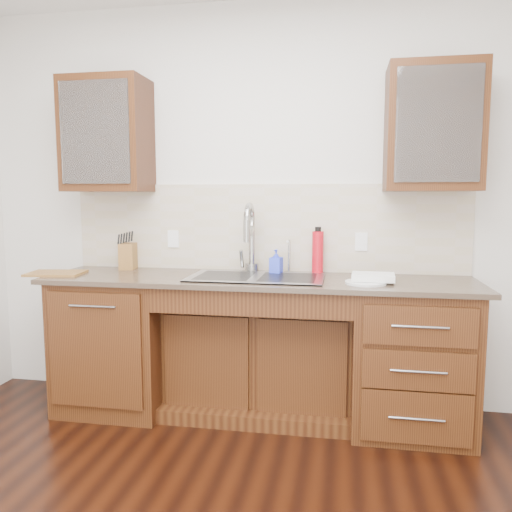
% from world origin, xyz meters
% --- Properties ---
extents(wall_back, '(4.00, 0.10, 2.70)m').
position_xyz_m(wall_back, '(0.00, 1.80, 1.35)').
color(wall_back, silver).
rests_on(wall_back, ground).
extents(base_cabinet_left, '(0.70, 0.62, 0.88)m').
position_xyz_m(base_cabinet_left, '(-0.95, 1.44, 0.44)').
color(base_cabinet_left, '#593014').
rests_on(base_cabinet_left, ground).
extents(base_cabinet_center, '(1.20, 0.44, 0.70)m').
position_xyz_m(base_cabinet_center, '(0.00, 1.53, 0.35)').
color(base_cabinet_center, '#593014').
rests_on(base_cabinet_center, ground).
extents(base_cabinet_right, '(0.70, 0.62, 0.88)m').
position_xyz_m(base_cabinet_right, '(0.95, 1.44, 0.44)').
color(base_cabinet_right, '#593014').
rests_on(base_cabinet_right, ground).
extents(countertop, '(2.70, 0.65, 0.03)m').
position_xyz_m(countertop, '(0.00, 1.43, 0.90)').
color(countertop, '#84705B').
rests_on(countertop, base_cabinet_left).
extents(backsplash, '(2.70, 0.02, 0.59)m').
position_xyz_m(backsplash, '(0.00, 1.74, 1.21)').
color(backsplash, beige).
rests_on(backsplash, wall_back).
extents(sink, '(0.84, 0.46, 0.19)m').
position_xyz_m(sink, '(0.00, 1.41, 0.83)').
color(sink, '#9E9EA5').
rests_on(sink, countertop).
extents(faucet, '(0.04, 0.04, 0.40)m').
position_xyz_m(faucet, '(-0.07, 1.64, 1.11)').
color(faucet, '#999993').
rests_on(faucet, countertop).
extents(filter_tap, '(0.02, 0.02, 0.24)m').
position_xyz_m(filter_tap, '(0.18, 1.65, 1.03)').
color(filter_tap, '#999993').
rests_on(filter_tap, countertop).
extents(upper_cabinet_left, '(0.55, 0.34, 0.75)m').
position_xyz_m(upper_cabinet_left, '(-1.05, 1.58, 1.83)').
color(upper_cabinet_left, '#593014').
rests_on(upper_cabinet_left, wall_back).
extents(upper_cabinet_right, '(0.55, 0.34, 0.75)m').
position_xyz_m(upper_cabinet_right, '(1.05, 1.58, 1.83)').
color(upper_cabinet_right, '#593014').
rests_on(upper_cabinet_right, wall_back).
extents(outlet_left, '(0.08, 0.01, 0.12)m').
position_xyz_m(outlet_left, '(-0.65, 1.73, 1.12)').
color(outlet_left, white).
rests_on(outlet_left, backsplash).
extents(outlet_right, '(0.08, 0.01, 0.12)m').
position_xyz_m(outlet_right, '(0.65, 1.73, 1.12)').
color(outlet_right, white).
rests_on(outlet_right, backsplash).
extents(soap_bottle, '(0.09, 0.09, 0.16)m').
position_xyz_m(soap_bottle, '(0.10, 1.59, 0.99)').
color(soap_bottle, blue).
rests_on(soap_bottle, countertop).
extents(water_bottle, '(0.10, 0.10, 0.28)m').
position_xyz_m(water_bottle, '(0.37, 1.66, 1.05)').
color(water_bottle, red).
rests_on(water_bottle, countertop).
extents(plate, '(0.32, 0.32, 0.01)m').
position_xyz_m(plate, '(0.67, 1.32, 0.92)').
color(plate, silver).
rests_on(plate, countertop).
extents(dish_towel, '(0.26, 0.19, 0.04)m').
position_xyz_m(dish_towel, '(0.71, 1.36, 0.94)').
color(dish_towel, white).
rests_on(dish_towel, plate).
extents(knife_block, '(0.13, 0.18, 0.18)m').
position_xyz_m(knife_block, '(-0.96, 1.65, 1.00)').
color(knife_block, olive).
rests_on(knife_block, countertop).
extents(cutting_board, '(0.38, 0.29, 0.02)m').
position_xyz_m(cutting_board, '(-1.32, 1.33, 0.92)').
color(cutting_board, brown).
rests_on(cutting_board, countertop).
extents(cup_left_a, '(0.12, 0.12, 0.09)m').
position_xyz_m(cup_left_a, '(-1.10, 1.58, 1.77)').
color(cup_left_a, silver).
rests_on(cup_left_a, upper_cabinet_left).
extents(cup_left_b, '(0.12, 0.12, 0.10)m').
position_xyz_m(cup_left_b, '(-0.89, 1.58, 1.77)').
color(cup_left_b, white).
rests_on(cup_left_b, upper_cabinet_left).
extents(cup_right_a, '(0.15, 0.15, 0.10)m').
position_xyz_m(cup_right_a, '(0.96, 1.58, 1.77)').
color(cup_right_a, white).
rests_on(cup_right_a, upper_cabinet_right).
extents(cup_right_b, '(0.13, 0.13, 0.10)m').
position_xyz_m(cup_right_b, '(1.12, 1.58, 1.77)').
color(cup_right_b, white).
rests_on(cup_right_b, upper_cabinet_right).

